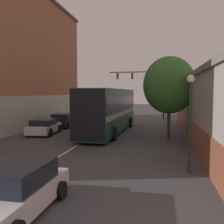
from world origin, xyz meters
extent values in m
cube|color=silver|center=(0.00, 18.41, 0.00)|extent=(0.14, 48.82, 0.01)
cube|color=#B7B2A3|center=(-6.55, 20.12, 1.60)|extent=(0.24, 28.82, 3.20)
cube|color=#995138|center=(7.55, 14.36, 0.85)|extent=(0.24, 29.35, 1.69)
cube|color=#145133|center=(1.05, 20.53, 2.01)|extent=(2.95, 12.73, 3.57)
cube|color=black|center=(1.05, 20.53, 2.66)|extent=(2.99, 12.48, 1.14)
cube|color=beige|center=(1.05, 20.53, 1.73)|extent=(2.98, 12.61, 0.36)
cube|color=black|center=(0.79, 14.24, 2.01)|extent=(2.38, 0.16, 3.43)
cylinder|color=black|center=(-0.03, 24.50, 0.50)|extent=(0.34, 1.01, 1.00)
cylinder|color=black|center=(2.46, 24.40, 0.50)|extent=(0.34, 1.01, 1.00)
cylinder|color=black|center=(-0.36, 16.67, 0.50)|extent=(0.34, 1.01, 1.00)
cylinder|color=black|center=(2.13, 16.57, 0.50)|extent=(0.34, 1.01, 1.00)
cube|color=silver|center=(1.24, 4.55, 0.48)|extent=(1.95, 4.37, 0.63)
cube|color=black|center=(1.24, 4.81, 1.10)|extent=(1.77, 2.28, 0.60)
cylinder|color=black|center=(0.28, 5.91, 0.30)|extent=(0.23, 0.59, 0.59)
cylinder|color=black|center=(2.23, 5.88, 0.30)|extent=(0.23, 0.59, 0.59)
cube|color=silver|center=(-4.17, 18.47, 0.49)|extent=(2.14, 4.17, 0.61)
cube|color=black|center=(-4.15, 18.27, 1.04)|extent=(1.83, 2.23, 0.49)
cylinder|color=black|center=(-5.20, 19.64, 0.34)|extent=(0.27, 0.69, 0.67)
cylinder|color=black|center=(-3.33, 19.80, 0.34)|extent=(0.27, 0.69, 0.67)
cylinder|color=black|center=(-5.00, 17.15, 0.34)|extent=(0.27, 0.69, 0.67)
cylinder|color=black|center=(-3.13, 17.30, 0.34)|extent=(0.27, 0.69, 0.67)
cube|color=black|center=(-4.43, 23.52, 0.51)|extent=(2.25, 4.83, 0.67)
cube|color=black|center=(-4.41, 23.28, 1.11)|extent=(1.91, 2.58, 0.53)
cylinder|color=black|center=(-5.51, 24.88, 0.32)|extent=(0.27, 0.65, 0.64)
cylinder|color=black|center=(-3.60, 25.05, 0.32)|extent=(0.27, 0.65, 0.64)
cylinder|color=black|center=(-5.26, 21.99, 0.32)|extent=(0.27, 0.65, 0.64)
cylinder|color=black|center=(-3.34, 22.15, 0.32)|extent=(0.27, 0.65, 0.64)
cylinder|color=black|center=(5.88, 32.82, 3.27)|extent=(0.18, 0.18, 6.53)
cylinder|color=black|center=(2.29, 32.82, 6.23)|extent=(7.18, 0.12, 0.12)
cube|color=#9E8419|center=(3.72, 32.82, 5.71)|extent=(0.28, 0.24, 0.80)
sphere|color=black|center=(3.72, 32.67, 5.96)|extent=(0.18, 0.18, 0.18)
sphere|color=black|center=(3.72, 32.67, 5.71)|extent=(0.18, 0.18, 0.18)
sphere|color=green|center=(3.72, 32.67, 5.46)|extent=(0.18, 0.18, 0.18)
cube|color=#9E8419|center=(1.75, 32.82, 5.71)|extent=(0.28, 0.24, 0.80)
sphere|color=black|center=(1.75, 32.67, 5.96)|extent=(0.18, 0.18, 0.18)
sphere|color=orange|center=(1.75, 32.67, 5.71)|extent=(0.18, 0.18, 0.18)
sphere|color=black|center=(1.75, 32.67, 5.46)|extent=(0.18, 0.18, 0.18)
cube|color=#9E8419|center=(-0.23, 32.82, 5.71)|extent=(0.28, 0.24, 0.80)
sphere|color=black|center=(-0.23, 32.67, 5.96)|extent=(0.18, 0.18, 0.18)
sphere|color=black|center=(-0.23, 32.67, 5.71)|extent=(0.18, 0.18, 0.18)
sphere|color=green|center=(-0.23, 32.67, 5.46)|extent=(0.18, 0.18, 0.18)
cone|color=#233323|center=(6.67, 9.67, 0.10)|extent=(0.26, 0.26, 0.20)
cylinder|color=#233323|center=(6.67, 9.67, 1.98)|extent=(0.10, 0.10, 3.96)
sphere|color=#EFE5CC|center=(6.67, 9.67, 4.08)|extent=(0.35, 0.35, 0.35)
cylinder|color=#4C3823|center=(6.05, 17.73, 1.21)|extent=(0.24, 0.24, 2.42)
ellipsoid|color=#38702D|center=(6.05, 17.73, 4.05)|extent=(3.83, 3.45, 4.22)
camera|label=1|loc=(5.37, -2.04, 3.47)|focal=42.00mm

